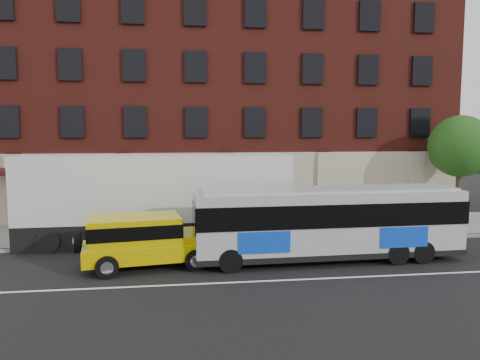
{
  "coord_description": "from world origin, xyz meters",
  "views": [
    {
      "loc": [
        -2.82,
        -15.42,
        5.4
      ],
      "look_at": [
        -0.01,
        5.5,
        3.17
      ],
      "focal_mm": 34.45,
      "sensor_mm": 36.0,
      "label": 1
    }
  ],
  "objects": [
    {
      "name": "ground",
      "position": [
        0.0,
        0.0,
        0.0
      ],
      "size": [
        120.0,
        120.0,
        0.0
      ],
      "primitive_type": "plane",
      "color": "black",
      "rests_on": "ground"
    },
    {
      "name": "sidewalk",
      "position": [
        0.0,
        9.0,
        0.07
      ],
      "size": [
        60.0,
        6.0,
        0.15
      ],
      "primitive_type": "cube",
      "color": "gray",
      "rests_on": "ground"
    },
    {
      "name": "kerb",
      "position": [
        0.0,
        6.0,
        0.07
      ],
      "size": [
        60.0,
        0.25,
        0.15
      ],
      "primitive_type": "cube",
      "color": "gray",
      "rests_on": "ground"
    },
    {
      "name": "lane_line",
      "position": [
        0.0,
        0.5,
        0.01
      ],
      "size": [
        60.0,
        0.12,
        0.01
      ],
      "primitive_type": "cube",
      "color": "white",
      "rests_on": "ground"
    },
    {
      "name": "building",
      "position": [
        -0.01,
        16.92,
        7.58
      ],
      "size": [
        30.0,
        12.1,
        15.0
      ],
      "color": "#5E1D16",
      "rests_on": "sidewalk"
    },
    {
      "name": "sign_pole",
      "position": [
        -8.5,
        6.15,
        1.45
      ],
      "size": [
        0.3,
        0.2,
        2.5
      ],
      "color": "gray",
      "rests_on": "ground"
    },
    {
      "name": "street_tree",
      "position": [
        13.54,
        9.48,
        4.41
      ],
      "size": [
        3.6,
        3.6,
        6.2
      ],
      "color": "#372B1B",
      "rests_on": "sidewalk"
    },
    {
      "name": "city_bus",
      "position": [
        3.36,
        2.84,
        1.69
      ],
      "size": [
        11.26,
        2.65,
        3.07
      ],
      "color": "#A3A8AE",
      "rests_on": "ground"
    },
    {
      "name": "yellow_suv",
      "position": [
        -4.25,
        2.83,
        1.19
      ],
      "size": [
        5.58,
        2.97,
        2.08
      ],
      "color": "#D3B800",
      "rests_on": "ground"
    },
    {
      "name": "shipping_container",
      "position": [
        -3.86,
        6.96,
        2.11
      ],
      "size": [
        12.85,
        2.95,
        4.27
      ],
      "color": "black",
      "rests_on": "ground"
    }
  ]
}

